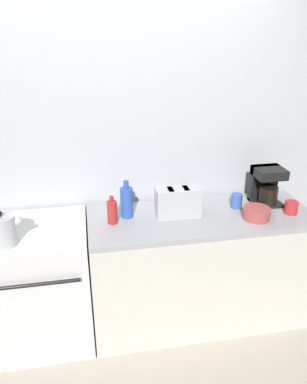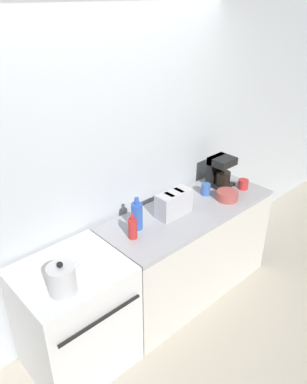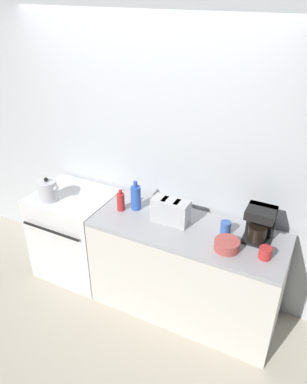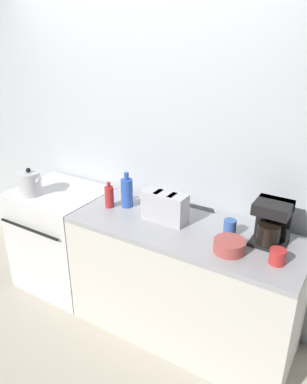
{
  "view_description": "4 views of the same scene",
  "coord_description": "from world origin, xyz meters",
  "views": [
    {
      "loc": [
        -0.2,
        -1.99,
        2.13
      ],
      "look_at": [
        0.23,
        0.34,
        1.1
      ],
      "focal_mm": 35.0,
      "sensor_mm": 36.0,
      "label": 1
    },
    {
      "loc": [
        -1.54,
        -1.52,
        2.55
      ],
      "look_at": [
        0.23,
        0.4,
        1.15
      ],
      "focal_mm": 35.0,
      "sensor_mm": 36.0,
      "label": 2
    },
    {
      "loc": [
        1.47,
        -2.07,
        2.69
      ],
      "look_at": [
        0.21,
        0.41,
        1.1
      ],
      "focal_mm": 35.0,
      "sensor_mm": 36.0,
      "label": 3
    },
    {
      "loc": [
        1.58,
        -1.7,
        2.15
      ],
      "look_at": [
        0.28,
        0.4,
        1.07
      ],
      "focal_mm": 35.0,
      "sensor_mm": 36.0,
      "label": 4
    }
  ],
  "objects": [
    {
      "name": "counter_block",
      "position": [
        0.58,
        0.31,
        0.45
      ],
      "size": [
        1.63,
        0.63,
        0.9
      ],
      "color": "silver",
      "rests_on": "ground_plane"
    },
    {
      "name": "coffee_maker",
      "position": [
        1.12,
        0.43,
        1.05
      ],
      "size": [
        0.22,
        0.2,
        0.29
      ],
      "color": "black",
      "rests_on": "counter_block"
    },
    {
      "name": "cup_blue",
      "position": [
        0.87,
        0.39,
        0.95
      ],
      "size": [
        0.08,
        0.08,
        0.11
      ],
      "color": "#3860B2",
      "rests_on": "counter_block"
    },
    {
      "name": "cup_red",
      "position": [
        1.23,
        0.22,
        0.95
      ],
      "size": [
        0.09,
        0.09,
        0.09
      ],
      "color": "red",
      "rests_on": "counter_block"
    },
    {
      "name": "ground_plane",
      "position": [
        0.0,
        0.0,
        0.0
      ],
      "size": [
        12.0,
        12.0,
        0.0
      ],
      "primitive_type": "plane",
      "color": "beige"
    },
    {
      "name": "bowl",
      "position": [
        0.95,
        0.2,
        0.94
      ],
      "size": [
        0.19,
        0.19,
        0.08
      ],
      "color": "#B24C47",
      "rests_on": "counter_block"
    },
    {
      "name": "bottle_blue",
      "position": [
        0.05,
        0.39,
        1.01
      ],
      "size": [
        0.09,
        0.09,
        0.27
      ],
      "color": "#2D56B7",
      "rests_on": "counter_block"
    },
    {
      "name": "wall_back",
      "position": [
        0.0,
        0.69,
        1.3
      ],
      "size": [
        8.0,
        0.05,
        2.6
      ],
      "color": "silver",
      "rests_on": "ground_plane"
    },
    {
      "name": "toaster",
      "position": [
        0.41,
        0.34,
        1.01
      ],
      "size": [
        0.32,
        0.14,
        0.21
      ],
      "color": "#BCBCC1",
      "rests_on": "counter_block"
    },
    {
      "name": "stove",
      "position": [
        -0.61,
        0.32,
        0.46
      ],
      "size": [
        0.74,
        0.68,
        0.9
      ],
      "color": "silver",
      "rests_on": "ground_plane"
    },
    {
      "name": "kettle",
      "position": [
        -0.75,
        0.16,
        1.0
      ],
      "size": [
        0.22,
        0.18,
        0.23
      ],
      "color": "silver",
      "rests_on": "stove"
    },
    {
      "name": "bottle_red",
      "position": [
        -0.06,
        0.31,
        0.98
      ],
      "size": [
        0.07,
        0.07,
        0.2
      ],
      "color": "#B72828",
      "rests_on": "counter_block"
    }
  ]
}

